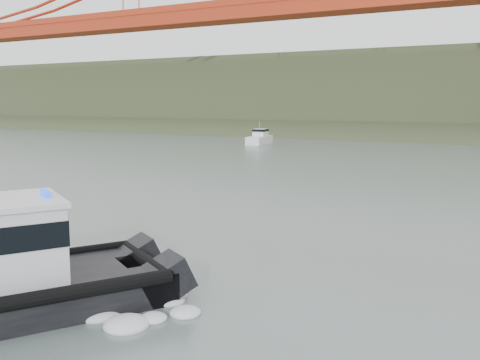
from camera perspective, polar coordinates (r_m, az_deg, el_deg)
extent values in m
plane|color=slate|center=(19.65, -15.12, -10.35)|extent=(400.00, 400.00, 0.00)
cube|color=#354427|center=(106.37, 21.42, 4.36)|extent=(500.00, 44.72, 16.25)
cube|color=#354427|center=(134.03, 23.06, 7.53)|extent=(500.00, 70.00, 18.00)
cube|color=#354427|center=(159.00, 24.05, 9.29)|extent=(500.00, 60.00, 16.00)
cube|color=white|center=(80.62, 2.08, 4.24)|extent=(2.96, 6.70, 1.29)
cube|color=white|center=(81.06, 2.20, 5.03)|extent=(2.04, 2.79, 1.29)
cube|color=black|center=(81.03, 2.21, 5.33)|extent=(2.10, 2.85, 0.38)
cylinder|color=gray|center=(80.49, 2.08, 5.85)|extent=(0.09, 0.09, 1.29)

